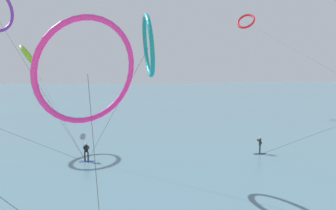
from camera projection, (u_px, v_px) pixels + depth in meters
sea_water at (124, 94)px, 107.51m from camera, size 400.00×200.00×0.08m
surfer_cobalt at (86, 153)px, 27.93m from camera, size 1.40×0.58×1.70m
surfer_navy at (260, 146)px, 30.49m from camera, size 1.40×0.68×1.70m
kite_lime at (28, 55)px, 42.52m from camera, size 9.87×19.27×11.70m
kite_teal at (148, 46)px, 21.99m from camera, size 5.29×8.18×12.12m
kite_crimson at (246, 21)px, 57.32m from camera, size 4.43×44.28×18.69m
kite_magenta at (88, 71)px, 14.62m from camera, size 5.21×4.99×10.66m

